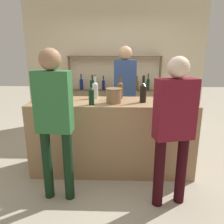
{
  "coord_description": "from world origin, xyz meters",
  "views": [
    {
      "loc": [
        0.09,
        -3.0,
        1.73
      ],
      "look_at": [
        0.0,
        0.0,
        0.89
      ],
      "focal_mm": 35.0,
      "sensor_mm": 36.0,
      "label": 1
    }
  ],
  "objects_px": {
    "counter_bottle_3": "(40,92)",
    "counter_bottle_2": "(143,92)",
    "counter_bottle_4": "(91,95)",
    "counter_bottle_1": "(120,89)",
    "ice_bucket": "(114,96)",
    "counter_bottle_0": "(95,89)",
    "customer_left": "(54,114)",
    "customer_right": "(174,122)",
    "cork_jar": "(168,93)",
    "wine_glass": "(52,93)",
    "server_behind_counter": "(125,87)"
  },
  "relations": [
    {
      "from": "counter_bottle_0",
      "to": "customer_left",
      "type": "xyz_separation_m",
      "value": [
        -0.36,
        -0.91,
        -0.12
      ]
    },
    {
      "from": "counter_bottle_0",
      "to": "counter_bottle_4",
      "type": "relative_size",
      "value": 1.07
    },
    {
      "from": "counter_bottle_0",
      "to": "server_behind_counter",
      "type": "bearing_deg",
      "value": 58.96
    },
    {
      "from": "counter_bottle_1",
      "to": "customer_right",
      "type": "bearing_deg",
      "value": -59.64
    },
    {
      "from": "customer_right",
      "to": "counter_bottle_4",
      "type": "bearing_deg",
      "value": 46.7
    },
    {
      "from": "counter_bottle_1",
      "to": "cork_jar",
      "type": "xyz_separation_m",
      "value": [
        0.72,
        0.01,
        -0.05
      ]
    },
    {
      "from": "counter_bottle_1",
      "to": "ice_bucket",
      "type": "relative_size",
      "value": 1.57
    },
    {
      "from": "counter_bottle_3",
      "to": "cork_jar",
      "type": "xyz_separation_m",
      "value": [
        1.85,
        0.21,
        -0.05
      ]
    },
    {
      "from": "counter_bottle_0",
      "to": "counter_bottle_4",
      "type": "height_order",
      "value": "counter_bottle_0"
    },
    {
      "from": "counter_bottle_2",
      "to": "counter_bottle_3",
      "type": "xyz_separation_m",
      "value": [
        -1.44,
        0.05,
        -0.02
      ]
    },
    {
      "from": "counter_bottle_1",
      "to": "customer_right",
      "type": "relative_size",
      "value": 0.2
    },
    {
      "from": "counter_bottle_4",
      "to": "customer_left",
      "type": "xyz_separation_m",
      "value": [
        -0.36,
        -0.5,
        -0.11
      ]
    },
    {
      "from": "counter_bottle_0",
      "to": "cork_jar",
      "type": "distance_m",
      "value": 1.09
    },
    {
      "from": "counter_bottle_1",
      "to": "counter_bottle_4",
      "type": "xyz_separation_m",
      "value": [
        -0.38,
        -0.42,
        -0.01
      ]
    },
    {
      "from": "counter_bottle_3",
      "to": "counter_bottle_4",
      "type": "height_order",
      "value": "counter_bottle_3"
    },
    {
      "from": "counter_bottle_4",
      "to": "wine_glass",
      "type": "distance_m",
      "value": 0.61
    },
    {
      "from": "counter_bottle_1",
      "to": "customer_left",
      "type": "bearing_deg",
      "value": -128.64
    },
    {
      "from": "counter_bottle_3",
      "to": "customer_left",
      "type": "bearing_deg",
      "value": -61.11
    },
    {
      "from": "counter_bottle_0",
      "to": "counter_bottle_2",
      "type": "xyz_separation_m",
      "value": [
        0.68,
        -0.25,
        0.01
      ]
    },
    {
      "from": "counter_bottle_2",
      "to": "ice_bucket",
      "type": "xyz_separation_m",
      "value": [
        -0.4,
        -0.06,
        -0.04
      ]
    },
    {
      "from": "counter_bottle_4",
      "to": "wine_glass",
      "type": "relative_size",
      "value": 2.15
    },
    {
      "from": "counter_bottle_0",
      "to": "counter_bottle_2",
      "type": "height_order",
      "value": "counter_bottle_2"
    },
    {
      "from": "counter_bottle_1",
      "to": "server_behind_counter",
      "type": "bearing_deg",
      "value": 83.25
    },
    {
      "from": "counter_bottle_3",
      "to": "counter_bottle_2",
      "type": "bearing_deg",
      "value": -2.05
    },
    {
      "from": "counter_bottle_3",
      "to": "customer_right",
      "type": "height_order",
      "value": "customer_right"
    },
    {
      "from": "counter_bottle_3",
      "to": "counter_bottle_4",
      "type": "relative_size",
      "value": 1.04
    },
    {
      "from": "counter_bottle_1",
      "to": "customer_right",
      "type": "xyz_separation_m",
      "value": [
        0.57,
        -0.98,
        -0.19
      ]
    },
    {
      "from": "customer_left",
      "to": "cork_jar",
      "type": "bearing_deg",
      "value": -53.33
    },
    {
      "from": "counter_bottle_1",
      "to": "wine_glass",
      "type": "distance_m",
      "value": 0.98
    },
    {
      "from": "customer_left",
      "to": "customer_right",
      "type": "xyz_separation_m",
      "value": [
        1.31,
        -0.06,
        -0.07
      ]
    },
    {
      "from": "counter_bottle_1",
      "to": "ice_bucket",
      "type": "distance_m",
      "value": 0.33
    },
    {
      "from": "wine_glass",
      "to": "customer_right",
      "type": "xyz_separation_m",
      "value": [
        1.53,
        -0.76,
        -0.16
      ]
    },
    {
      "from": "cork_jar",
      "to": "ice_bucket",
      "type": "bearing_deg",
      "value": -158.13
    },
    {
      "from": "counter_bottle_4",
      "to": "ice_bucket",
      "type": "bearing_deg",
      "value": 20.23
    },
    {
      "from": "customer_left",
      "to": "customer_right",
      "type": "relative_size",
      "value": 1.05
    },
    {
      "from": "customer_left",
      "to": "wine_glass",
      "type": "bearing_deg",
      "value": 21.79
    },
    {
      "from": "wine_glass",
      "to": "cork_jar",
      "type": "relative_size",
      "value": 0.92
    },
    {
      "from": "counter_bottle_3",
      "to": "customer_right",
      "type": "bearing_deg",
      "value": -24.61
    },
    {
      "from": "counter_bottle_4",
      "to": "cork_jar",
      "type": "distance_m",
      "value": 1.18
    },
    {
      "from": "server_behind_counter",
      "to": "customer_left",
      "type": "xyz_separation_m",
      "value": [
        -0.82,
        -1.68,
        -0.04
      ]
    },
    {
      "from": "customer_left",
      "to": "counter_bottle_3",
      "type": "bearing_deg",
      "value": 33.03
    },
    {
      "from": "counter_bottle_1",
      "to": "customer_right",
      "type": "distance_m",
      "value": 1.15
    },
    {
      "from": "counter_bottle_1",
      "to": "ice_bucket",
      "type": "height_order",
      "value": "counter_bottle_1"
    },
    {
      "from": "counter_bottle_0",
      "to": "counter_bottle_4",
      "type": "distance_m",
      "value": 0.42
    },
    {
      "from": "ice_bucket",
      "to": "customer_right",
      "type": "xyz_separation_m",
      "value": [
        0.66,
        -0.67,
        -0.15
      ]
    },
    {
      "from": "counter_bottle_3",
      "to": "ice_bucket",
      "type": "relative_size",
      "value": 1.54
    },
    {
      "from": "wine_glass",
      "to": "customer_right",
      "type": "relative_size",
      "value": 0.09
    },
    {
      "from": "customer_left",
      "to": "counter_bottle_1",
      "type": "bearing_deg",
      "value": -34.5
    },
    {
      "from": "counter_bottle_3",
      "to": "customer_right",
      "type": "xyz_separation_m",
      "value": [
        1.7,
        -0.78,
        -0.18
      ]
    },
    {
      "from": "counter_bottle_1",
      "to": "ice_bucket",
      "type": "bearing_deg",
      "value": -105.24
    }
  ]
}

